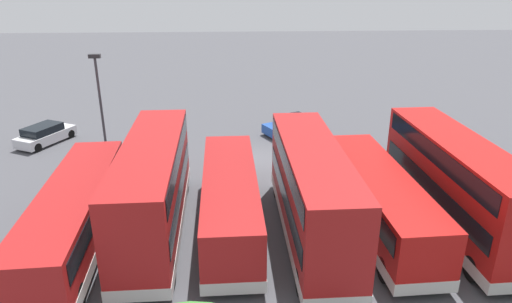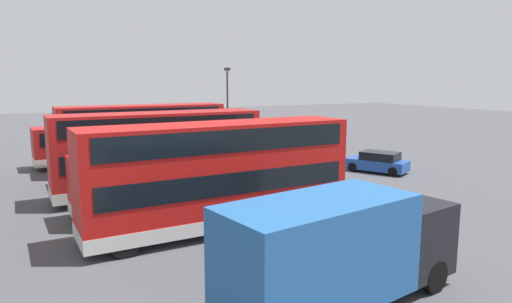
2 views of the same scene
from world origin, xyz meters
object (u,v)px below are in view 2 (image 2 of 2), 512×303
Objects in this scene: bus_double_decker_third at (159,151)px; bus_double_decker_fifth at (143,135)px; bus_single_deck_fourth at (158,154)px; bus_double_decker_near_end at (220,173)px; box_truck_blue at (340,248)px; bus_single_deck_second at (191,176)px; bus_single_deck_sixth at (119,142)px; lamp_post_tall at (227,103)px; car_small_green at (245,135)px; car_hatchback_silver at (378,162)px.

bus_double_decker_third is 7.51m from bus_double_decker_fifth.
bus_single_deck_fourth is 3.73m from bus_double_decker_fifth.
box_truck_blue is (-7.60, -0.41, -0.74)m from bus_double_decker_near_end.
bus_single_deck_second is at bearing 177.72° from bus_single_deck_fourth.
bus_single_deck_sixth is 1.66× the size of lamp_post_tall.
bus_double_decker_near_end and bus_double_decker_fifth have the same top height.
bus_double_decker_near_end is at bearing -177.58° from bus_single_deck_sixth.
bus_single_deck_fourth is 18.77m from car_small_green.
bus_double_decker_near_end is at bearing 151.98° from car_small_green.
lamp_post_tall is (4.42, -8.41, 1.87)m from bus_double_decker_fifth.
bus_single_deck_second is 1.55× the size of lamp_post_tall.
car_hatchback_silver is 14.41m from lamp_post_tall.
bus_single_deck_second is 1.02× the size of bus_single_deck_fourth.
bus_single_deck_second is 0.93× the size of bus_single_deck_sixth.
car_small_green is (32.23, -12.70, -1.01)m from box_truck_blue.
bus_single_deck_fourth is 0.91× the size of bus_single_deck_sixth.
bus_single_deck_fourth is at bearing -171.52° from bus_single_deck_sixth.
bus_single_deck_second is at bearing -176.93° from bus_single_deck_sixth.
bus_single_deck_sixth is 15.38m from car_small_green.
bus_double_decker_fifth is 3.71m from bus_single_deck_sixth.
lamp_post_tall reaches higher than bus_double_decker_fifth.
bus_single_deck_sixth is 9.87m from lamp_post_tall.
bus_single_deck_second is 10.94m from bus_double_decker_fifth.
lamp_post_tall is (18.99, -8.68, 1.87)m from bus_double_decker_near_end.
car_small_green is 8.03m from lamp_post_tall.
bus_single_deck_fourth is at bearing -13.49° from bus_double_decker_third.
bus_double_decker_near_end reaches higher than car_small_green.
car_hatchback_silver is (-8.33, -14.05, -1.75)m from bus_double_decker_fifth.
box_truck_blue is at bearing -177.97° from bus_single_deck_second.
bus_double_decker_third is 14.77m from box_truck_blue.
box_truck_blue is at bearing -179.64° from bus_double_decker_fifth.
lamp_post_tall reaches higher than car_small_green.
bus_single_deck_second is at bearing -169.71° from bus_double_decker_third.
bus_double_decker_fifth is 0.94× the size of bus_single_deck_sixth.
bus_single_deck_second is 24.74m from car_small_green.
bus_double_decker_fifth is 16.43m from car_hatchback_silver.
bus_double_decker_third is 15.20m from lamp_post_tall.
bus_single_deck_sixth is 2.58× the size of car_small_green.
car_hatchback_silver is at bearing -45.15° from box_truck_blue.
bus_single_deck_second is at bearing 148.00° from car_small_green.
bus_single_deck_second is 3.60m from bus_double_decker_third.
bus_single_deck_sixth is 2.75× the size of car_hatchback_silver.
box_truck_blue is 1.66× the size of car_small_green.
car_small_green is (20.97, -13.10, -0.92)m from bus_single_deck_second.
bus_single_deck_sixth is (10.93, 0.14, -0.83)m from bus_double_decker_third.
box_truck_blue reaches higher than car_small_green.
car_hatchback_silver is (-4.70, -14.03, -0.92)m from bus_single_deck_fourth.
bus_double_decker_fifth is (7.46, -0.89, 0.00)m from bus_double_decker_third.
box_truck_blue reaches higher than bus_single_deck_second.
bus_double_decker_fifth is at bearing -1.38° from bus_single_deck_second.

